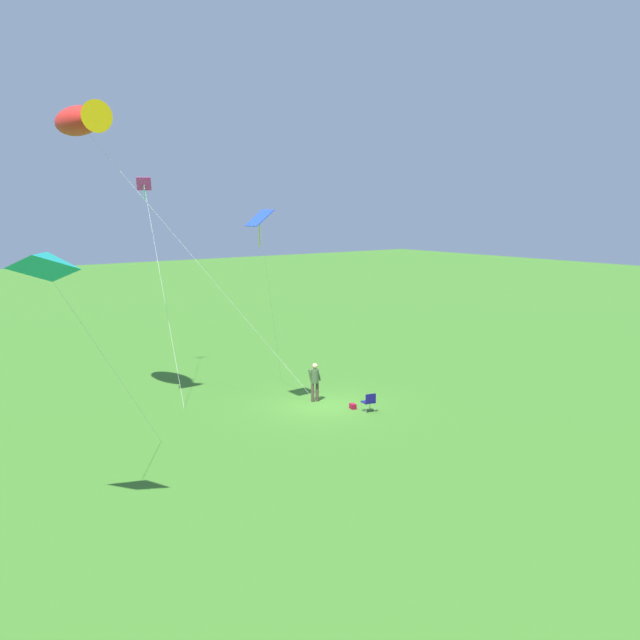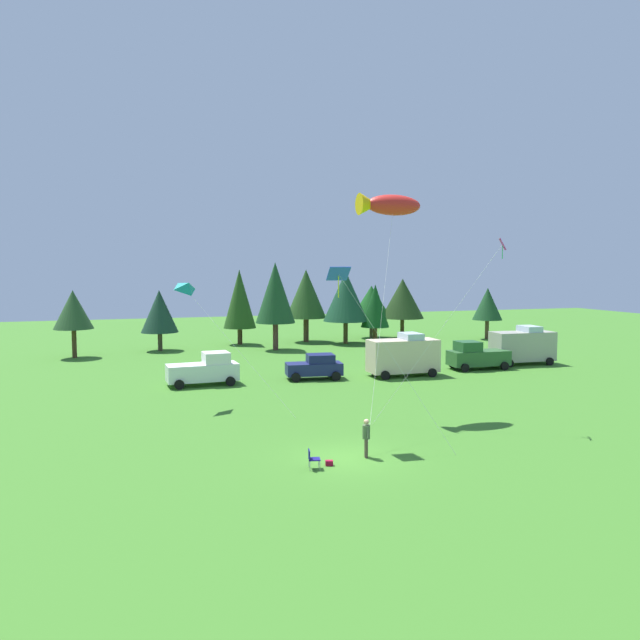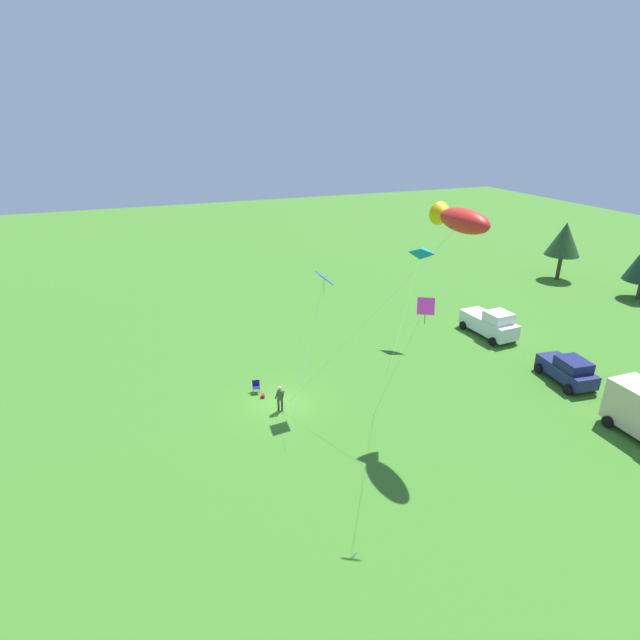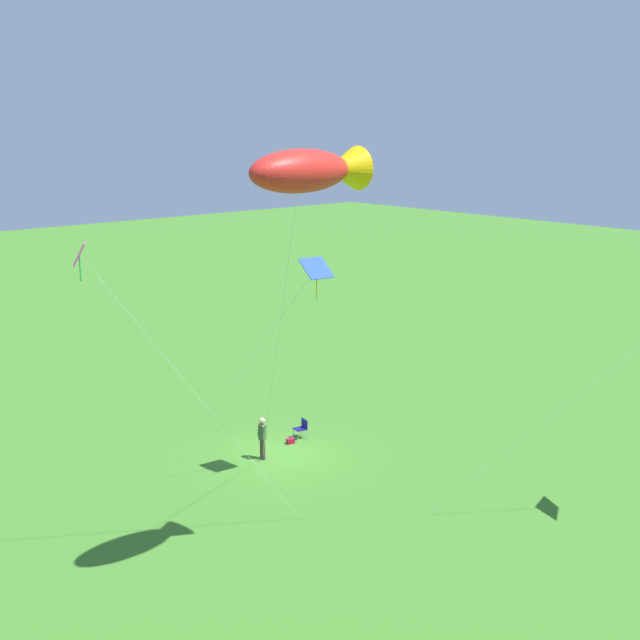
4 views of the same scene
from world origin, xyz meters
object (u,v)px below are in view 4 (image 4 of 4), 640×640
object	(u,v)px
kite_large_fish	(311,171)
folding_chair	(302,427)
person_kite_flyer	(262,435)
kite_diamond_blue	(313,273)
backpack_on_grass	(290,441)
kite_diamond_rainbow	(92,271)

from	to	relation	value
kite_large_fish	folding_chair	bearing A→B (deg)	-128.95
person_kite_flyer	kite_diamond_blue	distance (m)	7.53
folding_chair	backpack_on_grass	world-z (taller)	folding_chair
kite_large_fish	kite_diamond_blue	world-z (taller)	kite_large_fish
backpack_on_grass	kite_diamond_blue	bearing A→B (deg)	63.36
folding_chair	backpack_on_grass	size ratio (longest dim) A/B	2.56
kite_diamond_blue	kite_diamond_rainbow	xyz separation A→B (m)	(9.11, 0.82, 1.23)
person_kite_flyer	kite_large_fish	distance (m)	14.57
kite_large_fish	kite_diamond_rainbow	distance (m)	6.93
folding_chair	kite_large_fish	xyz separation A→B (m)	(7.38, 9.13, 11.57)
kite_large_fish	kite_diamond_blue	xyz separation A→B (m)	(-4.80, -5.42, -4.10)
person_kite_flyer	kite_diamond_rainbow	xyz separation A→B (m)	(8.92, 3.72, 8.17)
person_kite_flyer	kite_large_fish	xyz separation A→B (m)	(4.61, 8.33, 11.03)
kite_large_fish	kite_diamond_rainbow	world-z (taller)	kite_large_fish
kite_diamond_rainbow	backpack_on_grass	bearing A→B (deg)	-158.35
person_kite_flyer	folding_chair	bearing A→B (deg)	-147.98
person_kite_flyer	kite_diamond_blue	size ratio (longest dim) A/B	0.20
person_kite_flyer	folding_chair	xyz separation A→B (m)	(-2.77, -0.80, -0.53)
kite_diamond_blue	folding_chair	bearing A→B (deg)	-124.80
folding_chair	kite_large_fish	world-z (taller)	kite_large_fish
kite_large_fish	kite_diamond_rainbow	bearing A→B (deg)	-46.92
backpack_on_grass	kite_large_fish	size ratio (longest dim) A/B	0.03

